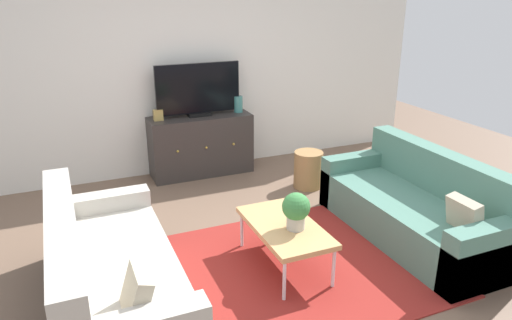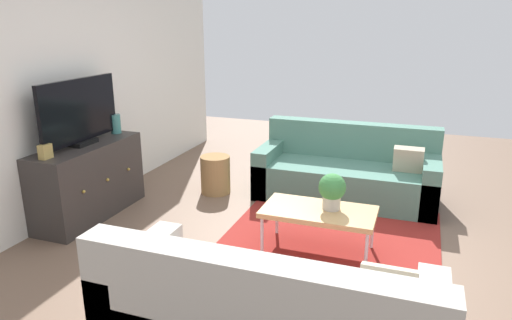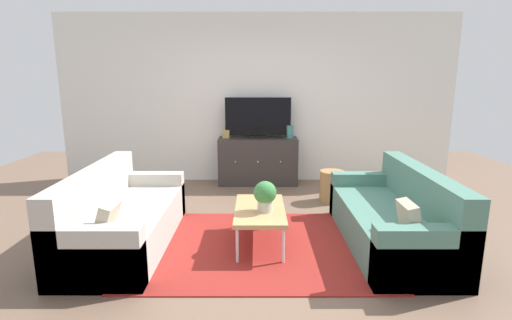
{
  "view_description": "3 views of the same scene",
  "coord_description": "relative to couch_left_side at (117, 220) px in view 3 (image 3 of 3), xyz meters",
  "views": [
    {
      "loc": [
        -1.58,
        -3.23,
        2.25
      ],
      "look_at": [
        0.0,
        0.47,
        0.78
      ],
      "focal_mm": 33.36,
      "sensor_mm": 36.0,
      "label": 1
    },
    {
      "loc": [
        -3.59,
        -0.82,
        1.94
      ],
      "look_at": [
        0.0,
        0.47,
        0.78
      ],
      "focal_mm": 32.74,
      "sensor_mm": 36.0,
      "label": 2
    },
    {
      "loc": [
        -0.02,
        -3.9,
        1.73
      ],
      "look_at": [
        0.0,
        0.47,
        0.78
      ],
      "focal_mm": 27.39,
      "sensor_mm": 36.0,
      "label": 3
    }
  ],
  "objects": [
    {
      "name": "ground_plane",
      "position": [
        1.44,
        0.11,
        -0.27
      ],
      "size": [
        10.0,
        10.0,
        0.0
      ],
      "primitive_type": "plane",
      "color": "brown"
    },
    {
      "name": "wall_back",
      "position": [
        1.44,
        2.66,
        1.08
      ],
      "size": [
        6.4,
        0.12,
        2.7
      ],
      "primitive_type": "cube",
      "color": "silver",
      "rests_on": "ground_plane"
    },
    {
      "name": "area_rug",
      "position": [
        1.44,
        -0.04,
        -0.26
      ],
      "size": [
        2.5,
        1.9,
        0.01
      ],
      "primitive_type": "cube",
      "color": "maroon",
      "rests_on": "ground_plane"
    },
    {
      "name": "couch_left_side",
      "position": [
        0.0,
        0.0,
        0.0
      ],
      "size": [
        0.84,
        1.94,
        0.81
      ],
      "color": "#B2ADA3",
      "rests_on": "ground_plane"
    },
    {
      "name": "couch_right_side",
      "position": [
        2.87,
        0.0,
        0.0
      ],
      "size": [
        0.84,
        1.94,
        0.81
      ],
      "color": "#4C7A6B",
      "rests_on": "ground_plane"
    },
    {
      "name": "coffee_table",
      "position": [
        1.46,
        0.02,
        0.09
      ],
      "size": [
        0.51,
        0.95,
        0.4
      ],
      "color": "tan",
      "rests_on": "ground_plane"
    },
    {
      "name": "potted_plant",
      "position": [
        1.51,
        -0.07,
        0.3
      ],
      "size": [
        0.23,
        0.23,
        0.31
      ],
      "color": "#B7B2A8",
      "rests_on": "coffee_table"
    },
    {
      "name": "tv_console",
      "position": [
        1.45,
        2.37,
        0.11
      ],
      "size": [
        1.26,
        0.47,
        0.75
      ],
      "color": "#332D2B",
      "rests_on": "ground_plane"
    },
    {
      "name": "flat_screen_tv",
      "position": [
        1.45,
        2.4,
        0.8
      ],
      "size": [
        1.04,
        0.16,
        0.64
      ],
      "color": "black",
      "rests_on": "tv_console"
    },
    {
      "name": "glass_vase",
      "position": [
        1.96,
        2.38,
        0.58
      ],
      "size": [
        0.11,
        0.11,
        0.21
      ],
      "primitive_type": "cylinder",
      "color": "teal",
      "rests_on": "tv_console"
    },
    {
      "name": "mantel_clock",
      "position": [
        0.94,
        2.38,
        0.55
      ],
      "size": [
        0.11,
        0.07,
        0.13
      ],
      "primitive_type": "cube",
      "color": "tan",
      "rests_on": "tv_console"
    },
    {
      "name": "wicker_basket",
      "position": [
        2.48,
        1.45,
        -0.05
      ],
      "size": [
        0.34,
        0.34,
        0.44
      ],
      "primitive_type": "cylinder",
      "color": "#9E7547",
      "rests_on": "ground_plane"
    }
  ]
}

